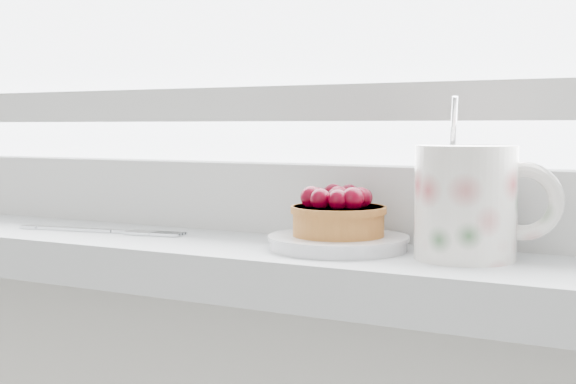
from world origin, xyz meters
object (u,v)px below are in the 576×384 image
Objects in this scene: floral_mug at (470,200)px; raspberry_tart at (338,214)px; fork at (99,230)px; saucer at (338,242)px.

raspberry_tart is at bearing -178.96° from floral_mug.
floral_mug is (0.12, 0.00, 0.02)m from raspberry_tart.
fork is (-0.26, -0.01, -0.03)m from raspberry_tart.
fork is at bearing -177.49° from raspberry_tart.
raspberry_tart is 0.45× the size of fork.
floral_mug is 0.71× the size of fork.
floral_mug reaches higher than raspberry_tart.
saucer is 1.48× the size of raspberry_tart.
raspberry_tart is (-0.00, -0.00, 0.03)m from saucer.
saucer reaches higher than fork.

